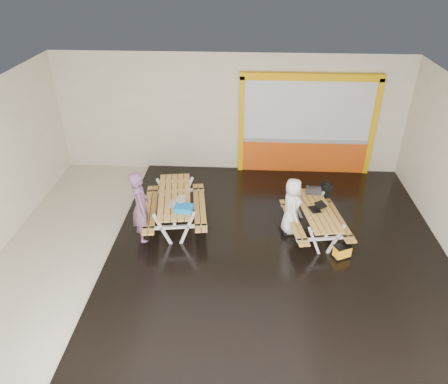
# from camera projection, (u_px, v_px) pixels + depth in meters

# --- Properties ---
(room) EXTENTS (10.02, 8.02, 3.52)m
(room) POSITION_uv_depth(u_px,v_px,m) (222.00, 183.00, 8.71)
(room) COLOR beige
(room) RESTS_ON ground
(deck) EXTENTS (7.50, 7.98, 0.05)m
(deck) POSITION_uv_depth(u_px,v_px,m) (277.00, 251.00, 9.52)
(deck) COLOR black
(deck) RESTS_ON room
(kiosk) EXTENTS (3.88, 0.16, 3.00)m
(kiosk) POSITION_uv_depth(u_px,v_px,m) (306.00, 127.00, 12.13)
(kiosk) COLOR #D44D10
(kiosk) RESTS_ON room
(picnic_table_left) EXTENTS (1.73, 2.32, 0.85)m
(picnic_table_left) POSITION_uv_depth(u_px,v_px,m) (175.00, 202.00, 10.13)
(picnic_table_left) COLOR gold
(picnic_table_left) RESTS_ON deck
(picnic_table_right) EXTENTS (1.57, 2.07, 0.75)m
(picnic_table_right) POSITION_uv_depth(u_px,v_px,m) (316.00, 215.00, 9.77)
(picnic_table_right) COLOR gold
(picnic_table_right) RESTS_ON deck
(person_left) EXTENTS (0.59, 0.74, 1.78)m
(person_left) POSITION_uv_depth(u_px,v_px,m) (141.00, 207.00, 9.50)
(person_left) COLOR #714A6B
(person_left) RESTS_ON deck
(person_right) EXTENTS (0.48, 0.70, 1.37)m
(person_right) POSITION_uv_depth(u_px,v_px,m) (292.00, 206.00, 9.74)
(person_right) COLOR white
(person_right) RESTS_ON deck
(laptop_left) EXTENTS (0.39, 0.36, 0.16)m
(laptop_left) POSITION_uv_depth(u_px,v_px,m) (177.00, 202.00, 9.66)
(laptop_left) COLOR silver
(laptop_left) RESTS_ON picnic_table_left
(laptop_right) EXTENTS (0.42, 0.39, 0.14)m
(laptop_right) POSITION_uv_depth(u_px,v_px,m) (317.00, 208.00, 9.64)
(laptop_right) COLOR black
(laptop_right) RESTS_ON picnic_table_right
(blue_pouch) EXTENTS (0.42, 0.30, 0.12)m
(blue_pouch) POSITION_uv_depth(u_px,v_px,m) (184.00, 208.00, 9.42)
(blue_pouch) COLOR blue
(blue_pouch) RESTS_ON picnic_table_left
(toolbox) EXTENTS (0.37, 0.20, 0.21)m
(toolbox) POSITION_uv_depth(u_px,v_px,m) (314.00, 190.00, 10.25)
(toolbox) COLOR black
(toolbox) RESTS_ON picnic_table_right
(backpack) EXTENTS (0.30, 0.23, 0.44)m
(backpack) POSITION_uv_depth(u_px,v_px,m) (326.00, 190.00, 10.57)
(backpack) COLOR black
(backpack) RESTS_ON picnic_table_right
(dark_case) EXTENTS (0.41, 0.34, 0.14)m
(dark_case) POSITION_uv_depth(u_px,v_px,m) (291.00, 230.00, 10.06)
(dark_case) COLOR black
(dark_case) RESTS_ON deck
(fluke_bag) EXTENTS (0.43, 0.37, 0.31)m
(fluke_bag) POSITION_uv_depth(u_px,v_px,m) (342.00, 251.00, 9.23)
(fluke_bag) COLOR black
(fluke_bag) RESTS_ON deck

